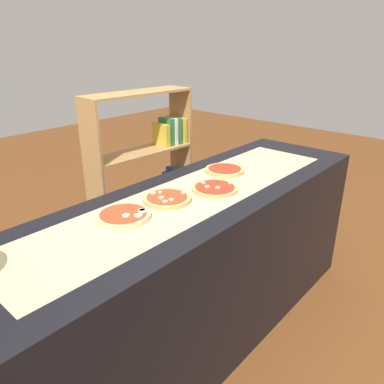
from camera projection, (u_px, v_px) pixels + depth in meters
name	position (u px, v px, depth m)	size (l,w,h in m)	color
ground_plane	(192.00, 334.00, 2.34)	(12.00, 12.00, 0.00)	brown
counter	(192.00, 271.00, 2.16)	(2.62, 0.72, 0.95)	black
parchment_paper	(192.00, 195.00, 1.98)	(2.11, 0.47, 0.00)	tan
pizza_mozzarella_0	(124.00, 216.00, 1.72)	(0.25, 0.25, 0.03)	#E5C17F
pizza_mushroom_1	(167.00, 198.00, 1.91)	(0.25, 0.25, 0.03)	tan
pizza_mushroom_2	(215.00, 188.00, 2.04)	(0.25, 0.25, 0.03)	tan
pizza_plain_3	(225.00, 170.00, 2.31)	(0.24, 0.24, 0.02)	tan
bookshelf	(154.00, 181.00, 3.07)	(0.89, 0.30, 1.37)	#A87A47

